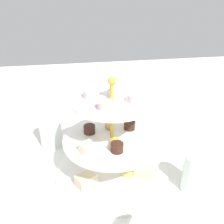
# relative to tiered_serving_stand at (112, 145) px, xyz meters

# --- Properties ---
(ground_plane) EXTENTS (2.40, 2.40, 0.00)m
(ground_plane) POSITION_rel_tiered_serving_stand_xyz_m (-0.00, 0.00, -0.09)
(ground_plane) COLOR silver
(tiered_serving_stand) EXTENTS (0.30, 0.30, 0.27)m
(tiered_serving_stand) POSITION_rel_tiered_serving_stand_xyz_m (0.00, 0.00, 0.00)
(tiered_serving_stand) COLOR white
(tiered_serving_stand) RESTS_ON ground_plane
(water_glass_tall_right) EXTENTS (0.07, 0.07, 0.12)m
(water_glass_tall_right) POSITION_rel_tiered_serving_stand_xyz_m (-0.17, 0.17, -0.03)
(water_glass_tall_right) COLOR silver
(water_glass_tall_right) RESTS_ON ground_plane
(butter_knife_left) EXTENTS (0.15, 0.11, 0.00)m
(butter_knife_left) POSITION_rel_tiered_serving_stand_xyz_m (0.16, 0.23, -0.09)
(butter_knife_left) COLOR silver
(butter_knife_left) RESTS_ON ground_plane
(butter_knife_right) EXTENTS (0.03, 0.17, 0.00)m
(butter_knife_right) POSITION_rel_tiered_serving_stand_xyz_m (-0.27, -0.09, -0.09)
(butter_knife_right) COLOR silver
(butter_knife_right) RESTS_ON ground_plane
(water_glass_mid_back) EXTENTS (0.06, 0.06, 0.10)m
(water_glass_mid_back) POSITION_rel_tiered_serving_stand_xyz_m (0.19, -0.10, -0.04)
(water_glass_mid_back) COLOR silver
(water_glass_mid_back) RESTS_ON ground_plane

